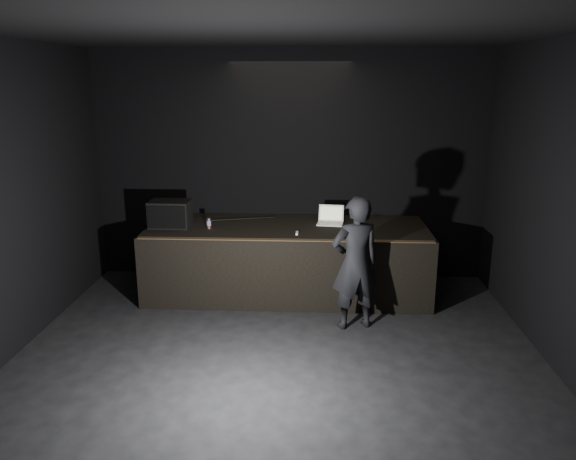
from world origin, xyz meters
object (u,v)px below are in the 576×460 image
(person, at_px, (355,263))
(stage_monitor, at_px, (170,214))
(beer_can, at_px, (209,223))
(laptop, at_px, (331,219))
(stage_riser, at_px, (287,260))

(person, bearing_deg, stage_monitor, -40.30)
(stage_monitor, bearing_deg, beer_can, -5.72)
(laptop, height_order, person, person)
(stage_riser, relative_size, laptop, 9.90)
(stage_riser, xyz_separation_m, stage_monitor, (-1.67, -0.10, 0.69))
(beer_can, distance_m, person, 2.25)
(stage_monitor, relative_size, laptop, 1.42)
(stage_monitor, height_order, beer_can, stage_monitor)
(stage_riser, distance_m, person, 1.51)
(laptop, bearing_deg, beer_can, -160.33)
(stage_riser, xyz_separation_m, laptop, (0.62, 0.22, 0.57))
(person, bearing_deg, stage_riser, -70.07)
(stage_monitor, bearing_deg, person, -21.58)
(beer_can, bearing_deg, stage_monitor, 173.33)
(beer_can, bearing_deg, laptop, 12.57)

